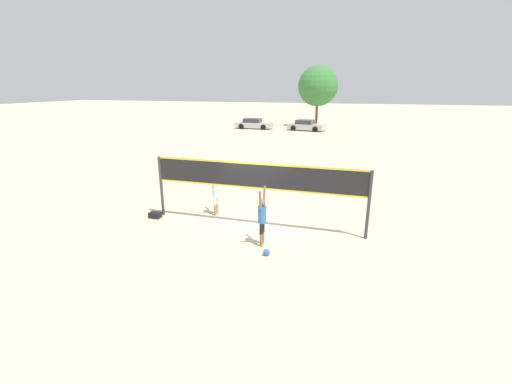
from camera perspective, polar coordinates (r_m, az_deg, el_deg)
ground_plane at (r=13.17m, az=-0.00°, el=-5.61°), size 200.00×200.00×0.00m
volleyball_net at (r=12.59m, az=-0.00°, el=1.85°), size 8.15×0.11×2.45m
player_spiker at (r=11.23m, az=1.03°, el=-4.01°), size 0.28×0.69×2.00m
player_blocker at (r=14.04m, az=-6.78°, el=0.26°), size 0.28×0.69×2.00m
volleyball at (r=10.94m, az=1.76°, el=-9.99°), size 0.22×0.22×0.22m
gear_bag at (r=14.48m, az=-16.46°, el=-3.70°), size 0.46×0.32×0.23m
parked_car_near at (r=42.30m, az=8.40°, el=10.88°), size 4.66×2.67×1.26m
parked_car_mid at (r=43.71m, az=-0.37°, el=11.26°), size 4.61×1.87×1.27m
tree_left_cluster at (r=46.70m, az=10.28°, el=16.98°), size 5.10×5.10×7.69m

